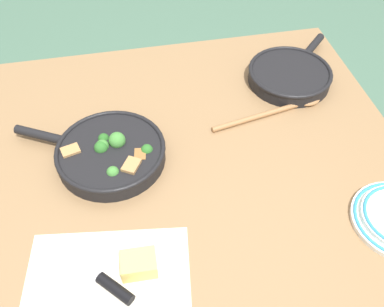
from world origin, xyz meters
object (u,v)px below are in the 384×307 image
skillet_eggs (290,75)px  wooden_spoon (281,110)px  grater_knife (100,278)px  cheese_block (139,264)px  skillet_broccoli (110,153)px

skillet_eggs → wooden_spoon: bearing=-164.5°
wooden_spoon → grater_knife: (0.53, 0.41, 0.00)m
wooden_spoon → grater_knife: size_ratio=1.73×
skillet_eggs → cheese_block: skillet_eggs is taller
wooden_spoon → skillet_eggs: bearing=49.4°
skillet_eggs → wooden_spoon: 0.15m
grater_knife → cheese_block: bearing=-128.1°
skillet_eggs → skillet_broccoli: bearing=155.9°
skillet_broccoli → grater_knife: (0.05, 0.32, -0.02)m
skillet_broccoli → skillet_eggs: size_ratio=1.25×
skillet_eggs → grater_knife: size_ratio=1.56×
grater_knife → skillet_broccoli: bearing=-51.3°
wooden_spoon → grater_knife: 0.67m
grater_knife → cheese_block: 0.08m
cheese_block → wooden_spoon: bearing=-138.0°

